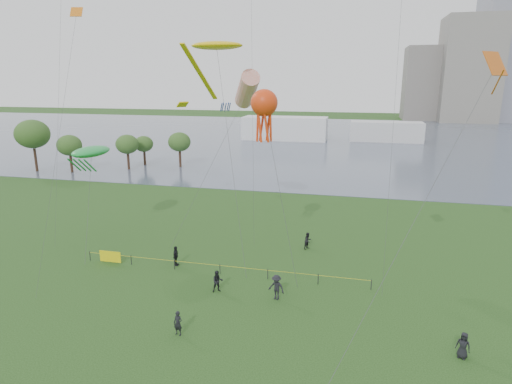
# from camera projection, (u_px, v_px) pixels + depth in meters

# --- Properties ---
(lake) EXTENTS (400.00, 120.00, 0.08)m
(lake) POSITION_uv_depth(u_px,v_px,m) (331.00, 138.00, 116.01)
(lake) COLOR #505A6E
(lake) RESTS_ON ground_plane
(building_mid) EXTENTS (20.00, 20.00, 38.00)m
(building_mid) POSITION_uv_depth(u_px,v_px,m) (469.00, 70.00, 159.44)
(building_mid) COLOR slate
(building_mid) RESTS_ON ground_plane
(building_low) EXTENTS (16.00, 18.00, 28.00)m
(building_low) POSITION_uv_depth(u_px,v_px,m) (425.00, 84.00, 169.45)
(building_low) COLOR slate
(building_low) RESTS_ON ground_plane
(pavilion_left) EXTENTS (22.00, 8.00, 6.00)m
(pavilion_left) POSITION_uv_depth(u_px,v_px,m) (285.00, 128.00, 113.19)
(pavilion_left) COLOR white
(pavilion_left) RESTS_ON ground_plane
(pavilion_right) EXTENTS (18.00, 7.00, 5.00)m
(pavilion_right) POSITION_uv_depth(u_px,v_px,m) (386.00, 132.00, 110.41)
(pavilion_right) COLOR silver
(pavilion_right) RESTS_ON ground_plane
(trees) EXTENTS (27.63, 14.33, 8.92)m
(trees) POSITION_uv_depth(u_px,v_px,m) (88.00, 140.00, 74.22)
(trees) COLOR #322016
(trees) RESTS_ON ground_plane
(fence) EXTENTS (24.07, 0.07, 1.05)m
(fence) POSITION_uv_depth(u_px,v_px,m) (151.00, 261.00, 36.29)
(fence) COLOR black
(fence) RESTS_ON ground_plane
(spectator_a) EXTENTS (1.02, 0.94, 1.67)m
(spectator_a) POSITION_uv_depth(u_px,v_px,m) (218.00, 281.00, 31.95)
(spectator_a) COLOR black
(spectator_a) RESTS_ON ground_plane
(spectator_b) EXTENTS (1.38, 1.04, 1.90)m
(spectator_b) POSITION_uv_depth(u_px,v_px,m) (276.00, 287.00, 30.80)
(spectator_b) COLOR black
(spectator_b) RESTS_ON ground_plane
(spectator_c) EXTENTS (0.50, 1.05, 1.74)m
(spectator_c) POSITION_uv_depth(u_px,v_px,m) (176.00, 256.00, 36.50)
(spectator_c) COLOR black
(spectator_c) RESTS_ON ground_plane
(spectator_d) EXTENTS (0.92, 0.79, 1.59)m
(spectator_d) POSITION_uv_depth(u_px,v_px,m) (463.00, 345.00, 24.31)
(spectator_d) COLOR black
(spectator_d) RESTS_ON ground_plane
(spectator_f) EXTENTS (0.63, 0.46, 1.59)m
(spectator_f) POSITION_uv_depth(u_px,v_px,m) (178.00, 323.00, 26.52)
(spectator_f) COLOR black
(spectator_f) RESTS_ON ground_plane
(spectator_g) EXTENTS (0.96, 0.99, 1.62)m
(spectator_g) POSITION_uv_depth(u_px,v_px,m) (308.00, 241.00, 40.08)
(spectator_g) COLOR black
(spectator_g) RESTS_ON ground_plane
(kite_stingray) EXTENTS (6.36, 9.89, 18.62)m
(kite_stingray) POSITION_uv_depth(u_px,v_px,m) (216.00, 47.00, 36.28)
(kite_stingray) COLOR #3F3F42
(kite_windsock) EXTENTS (7.98, 8.13, 16.43)m
(kite_windsock) POSITION_uv_depth(u_px,v_px,m) (247.00, 90.00, 40.58)
(kite_windsock) COLOR #3F3F42
(kite_creature) EXTENTS (3.67, 8.27, 9.30)m
(kite_creature) POSITION_uv_depth(u_px,v_px,m) (91.00, 152.00, 40.58)
(kite_creature) COLOR #3F3F42
(kite_octopus) EXTENTS (4.13, 2.92, 14.79)m
(kite_octopus) POSITION_uv_depth(u_px,v_px,m) (264.00, 104.00, 31.79)
(kite_octopus) COLOR #3F3F42
(kite_delta) EXTENTS (10.29, 14.32, 16.98)m
(kite_delta) POSITION_uv_depth(u_px,v_px,m) (488.00, 80.00, 23.23)
(kite_delta) COLOR #3F3F42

